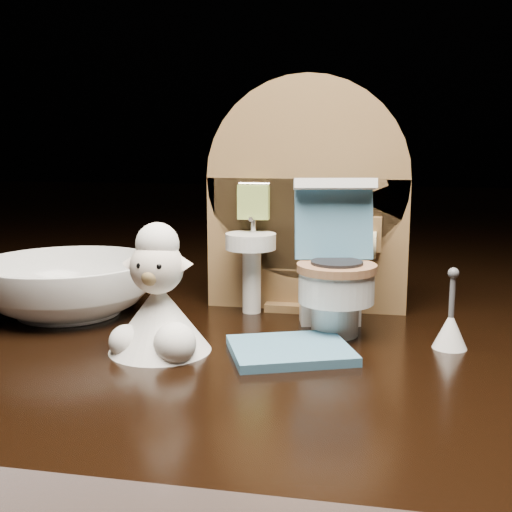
{
  "coord_description": "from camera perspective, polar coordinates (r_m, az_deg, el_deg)",
  "views": [
    {
      "loc": [
        0.05,
        -0.35,
        0.11
      ],
      "look_at": [
        -0.02,
        -0.0,
        0.05
      ],
      "focal_mm": 45.0,
      "sensor_mm": 36.0,
      "label": 1
    }
  ],
  "objects": [
    {
      "name": "toilet_brush",
      "position": [
        0.36,
        16.9,
        -6.08
      ],
      "size": [
        0.02,
        0.02,
        0.04
      ],
      "color": "white",
      "rests_on": "ground"
    },
    {
      "name": "plush_lamb",
      "position": [
        0.34,
        -8.66,
        -4.49
      ],
      "size": [
        0.05,
        0.05,
        0.07
      ],
      "rotation": [
        0.0,
        0.0,
        0.02
      ],
      "color": "white",
      "rests_on": "ground"
    },
    {
      "name": "toy_toilet",
      "position": [
        0.37,
        6.94,
        -1.79
      ],
      "size": [
        0.05,
        0.06,
        0.09
      ],
      "rotation": [
        0.0,
        0.0,
        0.2
      ],
      "color": "white",
      "rests_on": "ground"
    },
    {
      "name": "ceramic_bowl",
      "position": [
        0.43,
        -16.35,
        -2.66
      ],
      "size": [
        0.14,
        0.14,
        0.04
      ],
      "primitive_type": "imported",
      "rotation": [
        0.0,
        0.0,
        0.27
      ],
      "color": "white",
      "rests_on": "ground"
    },
    {
      "name": "bath_mat",
      "position": [
        0.34,
        3.08,
        -8.37
      ],
      "size": [
        0.07,
        0.07,
        0.0
      ],
      "primitive_type": "cube",
      "rotation": [
        0.0,
        0.0,
        0.37
      ],
      "color": "teal",
      "rests_on": "ground"
    },
    {
      "name": "backdrop_panel",
      "position": [
        0.42,
        4.43,
        4.19
      ],
      "size": [
        0.13,
        0.05,
        0.15
      ],
      "color": "brown",
      "rests_on": "ground"
    }
  ]
}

